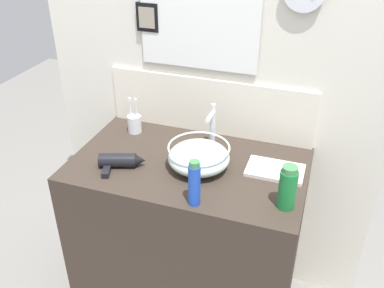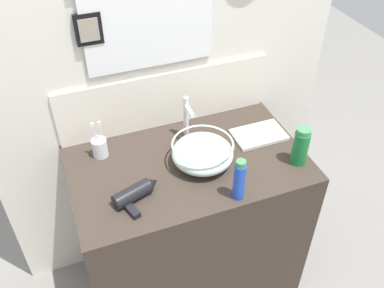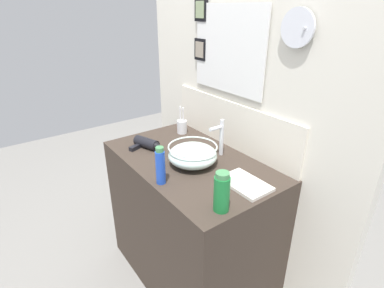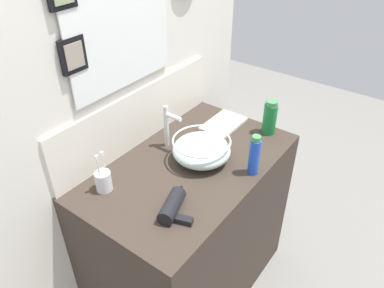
{
  "view_description": "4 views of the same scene",
  "coord_description": "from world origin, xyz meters",
  "views": [
    {
      "loc": [
        0.52,
        -1.47,
        1.89
      ],
      "look_at": [
        0.02,
        0.0,
        0.96
      ],
      "focal_mm": 40.0,
      "sensor_mm": 36.0,
      "label": 1
    },
    {
      "loc": [
        -0.47,
        -1.28,
        2.11
      ],
      "look_at": [
        0.02,
        0.0,
        0.96
      ],
      "focal_mm": 40.0,
      "sensor_mm": 36.0,
      "label": 2
    },
    {
      "loc": [
        1.2,
        -0.86,
        1.64
      ],
      "look_at": [
        0.02,
        0.0,
        0.96
      ],
      "focal_mm": 28.0,
      "sensor_mm": 36.0,
      "label": 3
    },
    {
      "loc": [
        -1.06,
        -0.8,
        1.89
      ],
      "look_at": [
        0.02,
        0.0,
        0.96
      ],
      "focal_mm": 35.0,
      "sensor_mm": 36.0,
      "label": 4
    }
  ],
  "objects": [
    {
      "name": "ground_plane",
      "position": [
        0.0,
        0.0,
        0.0
      ],
      "size": [
        6.0,
        6.0,
        0.0
      ],
      "primitive_type": "plane",
      "color": "gray"
    },
    {
      "name": "vanity_counter",
      "position": [
        0.0,
        0.0,
        0.43
      ],
      "size": [
        1.02,
        0.61,
        0.86
      ],
      "primitive_type": "cube",
      "color": "#382D26",
      "rests_on": "ground"
    },
    {
      "name": "back_panel",
      "position": [
        -0.0,
        0.33,
        1.2
      ],
      "size": [
        1.65,
        0.09,
        2.39
      ],
      "color": "silver",
      "rests_on": "ground"
    },
    {
      "name": "glass_bowl_sink",
      "position": [
        0.06,
        -0.02,
        0.92
      ],
      "size": [
        0.26,
        0.26,
        0.11
      ],
      "color": "silver",
      "rests_on": "vanity_counter"
    },
    {
      "name": "faucet",
      "position": [
        0.06,
        0.17,
        0.98
      ],
      "size": [
        0.02,
        0.1,
        0.21
      ],
      "color": "silver",
      "rests_on": "vanity_counter"
    },
    {
      "name": "hair_drier",
      "position": [
        -0.27,
        -0.12,
        0.89
      ],
      "size": [
        0.21,
        0.17,
        0.06
      ],
      "color": "black",
      "rests_on": "vanity_counter"
    },
    {
      "name": "toothbrush_cup",
      "position": [
        -0.34,
        0.18,
        0.91
      ],
      "size": [
        0.07,
        0.07,
        0.18
      ],
      "color": "silver",
      "rests_on": "vanity_counter"
    },
    {
      "name": "soap_dispenser",
      "position": [
        0.44,
        -0.16,
        0.95
      ],
      "size": [
        0.07,
        0.07,
        0.18
      ],
      "color": "#197233",
      "rests_on": "vanity_counter"
    },
    {
      "name": "spray_bottle",
      "position": [
        0.11,
        -0.26,
        0.95
      ],
      "size": [
        0.05,
        0.05,
        0.19
      ],
      "color": "blue",
      "rests_on": "vanity_counter"
    },
    {
      "name": "hand_towel",
      "position": [
        0.37,
        0.06,
        0.87
      ],
      "size": [
        0.24,
        0.15,
        0.02
      ],
      "primitive_type": "cube",
      "color": "silver",
      "rests_on": "vanity_counter"
    }
  ]
}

